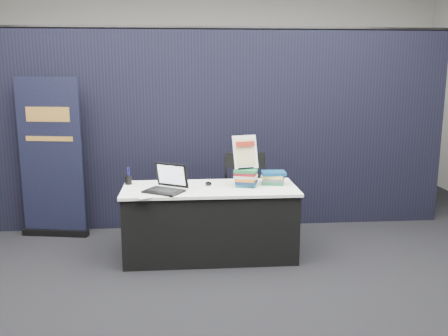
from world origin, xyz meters
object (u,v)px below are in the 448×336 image
laptop (164,185)px  pullup_banner (52,167)px  display_table (210,222)px  book_stack_short (273,178)px  info_sign (245,152)px  stacking_chair (247,195)px  book_stack_tall (245,178)px

laptop → pullup_banner: 1.63m
display_table → book_stack_short: book_stack_short is taller
display_table → info_sign: bearing=6.6°
pullup_banner → info_sign: bearing=-9.3°
stacking_chair → info_sign: bearing=-102.7°
display_table → book_stack_tall: (0.37, 0.01, 0.47)m
book_stack_short → book_stack_tall: bearing=-165.6°
book_stack_short → pullup_banner: (-2.47, 0.72, 0.01)m
display_table → pullup_banner: 2.02m
display_table → laptop: laptop is taller
info_sign → pullup_banner: bearing=144.5°
display_table → laptop: bearing=-164.5°
laptop → book_stack_tall: bearing=40.7°
display_table → stacking_chair: size_ratio=1.77×
pullup_banner → stacking_chair: size_ratio=1.83×
pullup_banner → stacking_chair: (2.23, -0.47, -0.26)m
laptop → book_stack_tall: 0.85m
info_sign → pullup_banner: pullup_banner is taller
book_stack_short → info_sign: (-0.31, -0.05, 0.28)m
book_stack_tall → info_sign: 0.26m
display_table → book_stack_short: bearing=7.7°
laptop → book_stack_short: 1.17m
info_sign → book_stack_tall: bearing=-105.9°
book_stack_tall → stacking_chair: size_ratio=0.25×
display_table → pullup_banner: pullup_banner is taller
display_table → book_stack_short: (0.68, 0.09, 0.44)m
book_stack_tall → book_stack_short: bearing=14.4°
stacking_chair → book_stack_short: bearing=-47.7°
pullup_banner → laptop: bearing=-25.2°
display_table → laptop: 0.65m
stacking_chair → display_table: bearing=-142.8°
laptop → stacking_chair: size_ratio=0.44×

